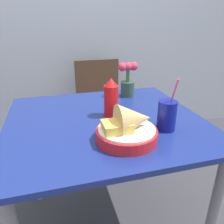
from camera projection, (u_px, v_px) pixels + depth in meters
name	position (u px, v px, depth m)	size (l,w,h in m)	color
wall_window	(71.00, 6.00, 1.93)	(7.00, 0.06, 2.60)	#9EA8B7
dining_table	(105.00, 139.00, 1.11)	(0.93, 0.86, 0.74)	navy
chair_far_window	(100.00, 99.00, 1.99)	(0.40, 0.40, 0.86)	#473323
food_basket	(129.00, 128.00, 0.86)	(0.25, 0.25, 0.15)	red
ketchup_bottle	(111.00, 98.00, 1.06)	(0.07, 0.07, 0.19)	red
drink_cup	(167.00, 116.00, 0.94)	(0.08, 0.08, 0.23)	navy
flower_vase	(128.00, 80.00, 1.34)	(0.12, 0.08, 0.21)	#2D4738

